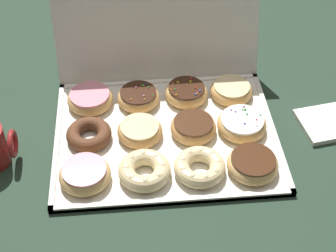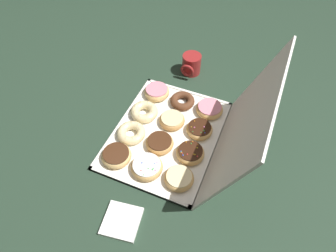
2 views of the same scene
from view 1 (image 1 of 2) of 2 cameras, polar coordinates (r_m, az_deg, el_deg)
name	(u,v)px [view 1 (image 1 of 2)]	position (r m, az deg, el deg)	size (l,w,h in m)	color
ground_plane	(166,137)	(1.24, -0.23, -1.26)	(3.00, 3.00, 0.00)	#233828
donut_box	(166,136)	(1.23, -0.23, -1.09)	(0.53, 0.41, 0.01)	white
box_lid_open	(156,3)	(1.33, -1.31, 13.59)	(0.53, 0.43, 0.01)	white
pink_frosted_donut_0	(85,174)	(1.13, -9.27, -5.34)	(0.11, 0.11, 0.04)	#E5B770
cruller_donut_1	(144,170)	(1.13, -2.64, -4.95)	(0.12, 0.12, 0.04)	beige
cruller_donut_2	(200,167)	(1.14, 3.55, -4.56)	(0.12, 0.12, 0.04)	beige
chocolate_frosted_donut_3	(253,164)	(1.15, 9.44, -4.20)	(0.12, 0.12, 0.04)	#E5B770
chocolate_cake_ring_donut_4	(89,135)	(1.22, -8.83, -1.00)	(0.11, 0.11, 0.03)	#59331E
glazed_ring_donut_5	(140,131)	(1.21, -3.15, -0.59)	(0.11, 0.11, 0.03)	tan
chocolate_frosted_donut_6	(193,128)	(1.22, 2.86, -0.23)	(0.11, 0.11, 0.04)	tan
sprinkle_donut_7	(241,123)	(1.24, 8.20, 0.37)	(0.12, 0.12, 0.04)	tan
pink_frosted_donut_8	(90,99)	(1.31, -8.69, 3.04)	(0.12, 0.12, 0.04)	tan
sprinkle_donut_9	(138,97)	(1.30, -3.33, 3.27)	(0.11, 0.11, 0.04)	tan
sprinkle_donut_10	(186,92)	(1.31, 2.06, 3.77)	(0.11, 0.11, 0.04)	tan
glazed_ring_donut_11	(231,90)	(1.33, 7.10, 3.98)	(0.11, 0.11, 0.03)	tan
napkin_stack	(325,124)	(1.32, 17.11, 0.26)	(0.12, 0.12, 0.01)	white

